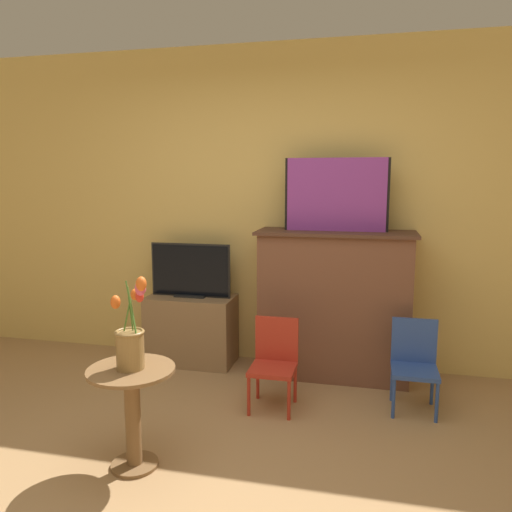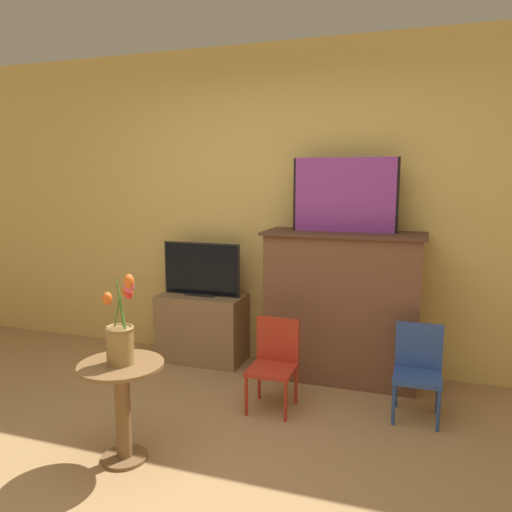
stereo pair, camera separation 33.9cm
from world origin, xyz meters
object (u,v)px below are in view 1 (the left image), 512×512
Objects in this scene: painting at (336,195)px; vase_tulips at (131,339)px; tv_monitor at (191,271)px; chair_red at (274,359)px; chair_blue at (414,361)px.

painting is 2.00m from vase_tulips.
tv_monitor is 1.19m from chair_red.
tv_monitor is at bearing 179.85° from painting.
vase_tulips is (-0.97, -1.59, -0.73)m from painting.
chair_blue is at bearing -14.97° from tv_monitor.
chair_blue is (0.96, 0.19, 0.00)m from chair_red.
chair_blue is 1.96m from vase_tulips.
chair_blue is (0.60, -0.48, -1.13)m from painting.
painting reaches higher than tv_monitor.
tv_monitor reaches higher than chair_red.
painting is 1.30× the size of chair_red.
painting is at bearing -0.15° from tv_monitor.
vase_tulips is (0.25, -1.60, -0.07)m from tv_monitor.
painting is at bearing 141.12° from chair_blue.
chair_blue is 1.20× the size of vase_tulips.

